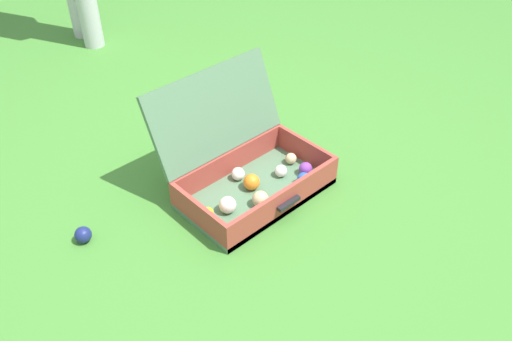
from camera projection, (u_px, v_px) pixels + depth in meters
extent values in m
plane|color=#3D7A2D|center=(250.00, 192.00, 2.22)|extent=(16.00, 16.00, 0.00)
cube|color=#4C7051|center=(256.00, 192.00, 2.19)|extent=(0.60, 0.35, 0.03)
cube|color=#9E3D33|center=(199.00, 216.00, 2.00)|extent=(0.02, 0.35, 0.13)
cube|color=#9E3D33|center=(305.00, 153.00, 2.32)|extent=(0.02, 0.35, 0.13)
cube|color=#9E3D33|center=(285.00, 202.00, 2.07)|extent=(0.57, 0.02, 0.13)
cube|color=#9E3D33|center=(229.00, 164.00, 2.25)|extent=(0.57, 0.02, 0.13)
cube|color=#4C7051|center=(215.00, 112.00, 2.16)|extent=(0.60, 0.15, 0.33)
cube|color=black|center=(289.00, 203.00, 2.05)|extent=(0.11, 0.02, 0.02)
sphere|color=white|center=(237.00, 174.00, 2.22)|extent=(0.06, 0.06, 0.06)
sphere|color=white|center=(281.00, 171.00, 2.24)|extent=(0.05, 0.05, 0.05)
sphere|color=#D1B784|center=(260.00, 199.00, 2.09)|extent=(0.07, 0.07, 0.07)
sphere|color=#D1B784|center=(291.00, 159.00, 2.31)|extent=(0.05, 0.05, 0.05)
sphere|color=yellow|center=(207.00, 213.00, 2.04)|extent=(0.05, 0.05, 0.05)
sphere|color=blue|center=(304.00, 179.00, 2.20)|extent=(0.06, 0.06, 0.06)
sphere|color=white|center=(228.00, 205.00, 2.07)|extent=(0.07, 0.07, 0.07)
sphere|color=purple|center=(306.00, 169.00, 2.25)|extent=(0.06, 0.06, 0.06)
sphere|color=orange|center=(251.00, 182.00, 2.17)|extent=(0.07, 0.07, 0.07)
sphere|color=navy|center=(83.00, 235.00, 1.98)|extent=(0.06, 0.06, 0.06)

